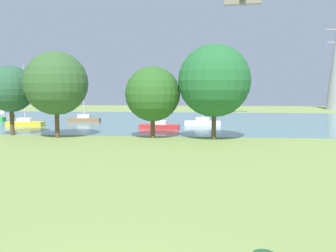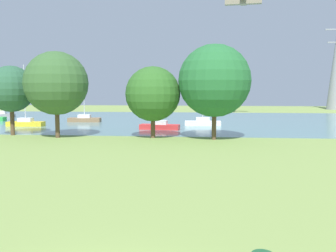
# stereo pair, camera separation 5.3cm
# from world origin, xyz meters

# --- Properties ---
(ground_plane) EXTENTS (160.00, 160.00, 0.00)m
(ground_plane) POSITION_xyz_m (0.00, 22.00, 0.00)
(ground_plane) COLOR #7F994C
(water_surface) EXTENTS (140.00, 40.00, 0.02)m
(water_surface) POSITION_xyz_m (0.00, 50.00, 0.01)
(water_surface) COLOR slate
(water_surface) RESTS_ON ground
(sailboat_white) EXTENTS (4.86, 1.69, 6.88)m
(sailboat_white) POSITION_xyz_m (2.30, 42.10, 0.46)
(sailboat_white) COLOR white
(sailboat_white) RESTS_ON water_surface
(sailboat_brown) EXTENTS (4.89, 1.82, 7.94)m
(sailboat_brown) POSITION_xyz_m (-15.33, 45.96, 0.48)
(sailboat_brown) COLOR brown
(sailboat_brown) RESTS_ON water_surface
(sailboat_red) EXTENTS (4.92, 1.96, 6.28)m
(sailboat_red) POSITION_xyz_m (-2.89, 36.72, 0.45)
(sailboat_red) COLOR red
(sailboat_red) RESTS_ON water_surface
(sailboat_yellow) EXTENTS (4.83, 1.59, 8.06)m
(sailboat_yellow) POSITION_xyz_m (-21.00, 38.90, 0.48)
(sailboat_yellow) COLOR yellow
(sailboat_yellow) RESTS_ON water_surface
(tree_mid_shore) EXTENTS (4.90, 4.90, 7.37)m
(tree_mid_shore) POSITION_xyz_m (-17.87, 29.72, 4.91)
(tree_mid_shore) COLOR brown
(tree_mid_shore) RESTS_ON ground
(tree_east_far) EXTENTS (6.36, 6.36, 8.67)m
(tree_east_far) POSITION_xyz_m (-12.26, 28.15, 5.48)
(tree_east_far) COLOR brown
(tree_east_far) RESTS_ON ground
(tree_east_near) EXTENTS (5.49, 5.49, 7.17)m
(tree_east_near) POSITION_xyz_m (-2.62, 28.94, 4.42)
(tree_east_near) COLOR brown
(tree_east_near) RESTS_ON ground
(tree_west_near) EXTENTS (7.01, 7.01, 9.22)m
(tree_west_near) POSITION_xyz_m (3.46, 28.29, 5.70)
(tree_west_near) COLOR brown
(tree_west_near) RESTS_ON ground
(light_aircraft) EXTENTS (6.48, 8.47, 2.10)m
(light_aircraft) POSITION_xyz_m (9.10, 60.42, 20.37)
(light_aircraft) COLOR gray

